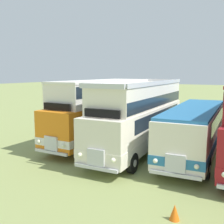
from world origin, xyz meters
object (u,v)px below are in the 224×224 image
(bus_third_in_row, at_px, (195,128))
(cone_near_end, at_px, (175,212))
(bus_second_in_row, at_px, (140,115))
(bus_first_in_row, at_px, (99,109))

(bus_third_in_row, xyz_separation_m, cone_near_end, (1.08, -7.83, -1.47))
(bus_third_in_row, relative_size, cone_near_end, 18.67)
(bus_second_in_row, bearing_deg, bus_third_in_row, 8.45)
(bus_first_in_row, distance_m, cone_near_end, 11.22)
(bus_first_in_row, distance_m, bus_second_in_row, 3.39)
(bus_first_in_row, height_order, bus_second_in_row, bus_second_in_row)
(bus_second_in_row, xyz_separation_m, bus_third_in_row, (3.37, 0.50, -0.61))
(bus_third_in_row, bearing_deg, bus_first_in_row, -179.36)
(cone_near_end, bearing_deg, bus_second_in_row, 121.23)
(bus_second_in_row, xyz_separation_m, cone_near_end, (4.45, -7.33, -2.08))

